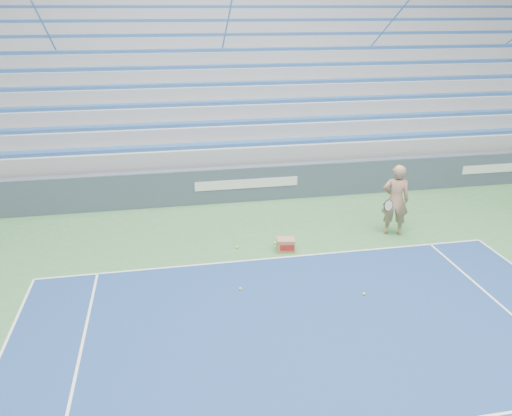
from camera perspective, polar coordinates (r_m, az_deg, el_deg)
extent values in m
cube|color=white|center=(12.13, 2.03, -5.74)|extent=(10.97, 0.05, 0.00)
cube|color=#3D4B5D|center=(15.52, -1.15, 2.80)|extent=(30.00, 0.30, 1.10)
cube|color=white|center=(15.36, -1.05, 2.78)|extent=(3.20, 0.02, 0.28)
cube|color=white|center=(18.97, 26.91, 4.14)|extent=(3.40, 0.02, 0.28)
cube|color=#9A9DA2|center=(19.83, -3.35, 7.06)|extent=(30.00, 8.50, 1.10)
cube|color=#9A9DA2|center=(19.64, -3.40, 9.31)|extent=(30.00, 8.50, 0.50)
cube|color=#295596|center=(15.84, -1.59, 7.37)|extent=(29.60, 0.42, 0.11)
cube|color=#9A9DA2|center=(19.95, -3.60, 10.98)|extent=(30.00, 7.65, 0.50)
cube|color=#295596|center=(16.54, -2.08, 9.78)|extent=(29.60, 0.42, 0.11)
cube|color=#9A9DA2|center=(20.28, -3.79, 12.59)|extent=(30.00, 6.80, 0.50)
cube|color=#295596|center=(17.27, -2.54, 11.98)|extent=(29.60, 0.42, 0.11)
cube|color=#9A9DA2|center=(20.62, -3.97, 14.15)|extent=(30.00, 5.95, 0.50)
cube|color=#295596|center=(18.02, -2.97, 14.01)|extent=(29.60, 0.42, 0.11)
cube|color=#9A9DA2|center=(20.98, -4.16, 15.65)|extent=(30.00, 5.10, 0.50)
cube|color=#295596|center=(18.80, -3.37, 15.87)|extent=(29.60, 0.42, 0.11)
cube|color=#9A9DA2|center=(21.35, -4.34, 17.11)|extent=(30.00, 4.25, 0.50)
cube|color=#295596|center=(19.59, -3.74, 17.58)|extent=(29.60, 0.42, 0.11)
cube|color=#9A9DA2|center=(21.73, -4.51, 18.51)|extent=(30.00, 3.40, 0.50)
cube|color=#295596|center=(20.40, -4.10, 19.15)|extent=(29.60, 0.42, 0.11)
cube|color=#9A9DA2|center=(22.13, -4.68, 19.87)|extent=(30.00, 2.55, 0.50)
cube|color=#295596|center=(21.23, -4.43, 20.61)|extent=(29.60, 0.42, 0.11)
cube|color=#9A9DA2|center=(22.54, -4.85, 21.17)|extent=(30.00, 1.70, 0.50)
cube|color=#295596|center=(22.06, -4.74, 21.95)|extent=(29.60, 0.42, 0.11)
cube|color=#9A9DA2|center=(22.96, -5.02, 22.43)|extent=(30.00, 0.85, 0.50)
cube|color=#9A9DA2|center=(23.77, -5.03, 17.10)|extent=(31.00, 0.40, 7.30)
cylinder|color=#326DB2|center=(19.38, -22.40, 17.34)|extent=(0.05, 8.53, 5.04)
cylinder|color=#326DB2|center=(19.19, -3.63, 18.82)|extent=(0.05, 8.53, 5.04)
cylinder|color=#326DB2|center=(20.81, 13.92, 18.51)|extent=(0.05, 8.53, 5.04)
imported|color=tan|center=(13.55, 15.65, 0.89)|extent=(0.82, 0.67, 1.93)
cylinder|color=black|center=(13.20, 14.74, 0.35)|extent=(0.12, 0.27, 0.08)
cylinder|color=beige|center=(12.89, 14.89, 0.28)|extent=(0.29, 0.16, 0.28)
torus|color=black|center=(12.89, 14.89, 0.28)|extent=(0.31, 0.18, 0.30)
cube|color=#9C714B|center=(12.45, 3.40, -4.22)|extent=(0.49, 0.40, 0.33)
cube|color=#B21E19|center=(12.30, 3.59, -4.57)|extent=(0.35, 0.07, 0.15)
sphere|color=#D8EF31|center=(10.86, -1.79, -9.21)|extent=(0.07, 0.07, 0.07)
sphere|color=#D8EF31|center=(10.91, 12.23, -9.58)|extent=(0.07, 0.07, 0.07)
sphere|color=#D8EF31|center=(12.83, 2.20, -4.00)|extent=(0.07, 0.07, 0.07)
sphere|color=#D8EF31|center=(12.62, -2.18, -4.48)|extent=(0.07, 0.07, 0.07)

